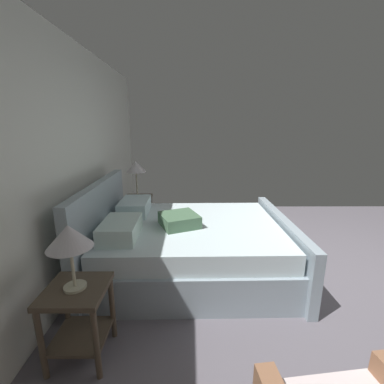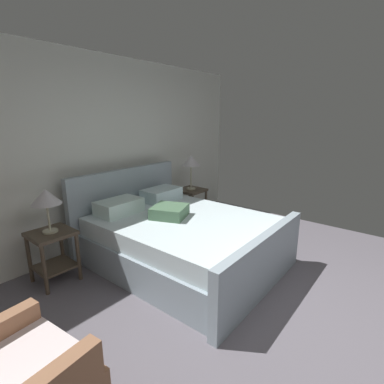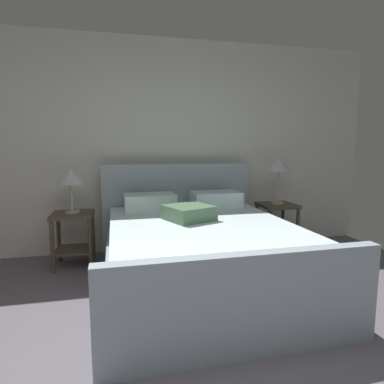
% 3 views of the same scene
% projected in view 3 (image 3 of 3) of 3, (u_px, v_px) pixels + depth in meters
% --- Properties ---
extents(wall_back, '(5.97, 0.12, 2.65)m').
position_uv_depth(wall_back, '(150.00, 147.00, 4.15)').
color(wall_back, silver).
rests_on(wall_back, ground).
extents(bed, '(1.87, 2.30, 1.12)m').
position_uv_depth(bed, '(199.00, 250.00, 3.11)').
color(bed, '#95A5AF').
rests_on(bed, ground).
extents(nightstand_right, '(0.44, 0.44, 0.60)m').
position_uv_depth(nightstand_right, '(277.00, 219.00, 4.19)').
color(nightstand_right, '#4B3E30').
rests_on(nightstand_right, ground).
extents(table_lamp_right, '(0.32, 0.32, 0.60)m').
position_uv_depth(table_lamp_right, '(279.00, 165.00, 4.10)').
color(table_lamp_right, '#B7B293').
rests_on(table_lamp_right, nightstand_right).
extents(nightstand_left, '(0.44, 0.44, 0.60)m').
position_uv_depth(nightstand_left, '(73.00, 230.00, 3.61)').
color(nightstand_left, '#4B3E30').
rests_on(nightstand_left, ground).
extents(table_lamp_left, '(0.32, 0.32, 0.49)m').
position_uv_depth(table_lamp_left, '(71.00, 177.00, 3.53)').
color(table_lamp_left, '#B7B293').
rests_on(table_lamp_left, nightstand_left).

